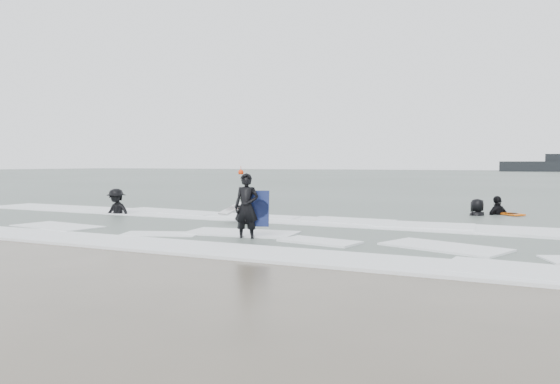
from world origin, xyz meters
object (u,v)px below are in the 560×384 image
at_px(surfer_right_near, 498,216).
at_px(surfer_right_far, 477,217).
at_px(buoy, 241,172).
at_px(surfer_wading, 246,225).
at_px(surfer_breaker, 116,216).
at_px(surfer_centre, 247,241).

relative_size(surfer_right_near, surfer_right_far, 1.05).
height_order(surfer_right_near, buoy, buoy).
bearing_deg(surfer_right_near, surfer_right_far, -3.00).
height_order(surfer_wading, surfer_breaker, surfer_breaker).
xyz_separation_m(surfer_centre, surfer_right_near, (5.37, 10.30, 0.00)).
bearing_deg(surfer_right_near, surfer_wading, -8.17).
relative_size(surfer_centre, buoy, 1.10).
relative_size(surfer_wading, surfer_right_near, 0.84).
height_order(surfer_breaker, surfer_right_near, surfer_right_near).
distance_m(surfer_breaker, surfer_right_far, 13.99).
distance_m(surfer_wading, surfer_right_far, 9.12).
relative_size(surfer_centre, surfer_right_near, 0.94).
relative_size(surfer_centre, surfer_breaker, 0.95).
bearing_deg(buoy, surfer_right_near, -52.38).
bearing_deg(surfer_wading, surfer_breaker, 31.27).
bearing_deg(surfer_right_far, surfer_breaker, -22.93).
xyz_separation_m(surfer_breaker, surfer_right_near, (13.41, 6.56, 0.00)).
distance_m(surfer_centre, surfer_breaker, 8.87).
xyz_separation_m(surfer_wading, surfer_right_near, (7.23, 7.13, 0.00)).
height_order(surfer_centre, surfer_wading, surfer_centre).
distance_m(surfer_right_far, buoy, 81.36).
distance_m(surfer_centre, surfer_wading, 3.68).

